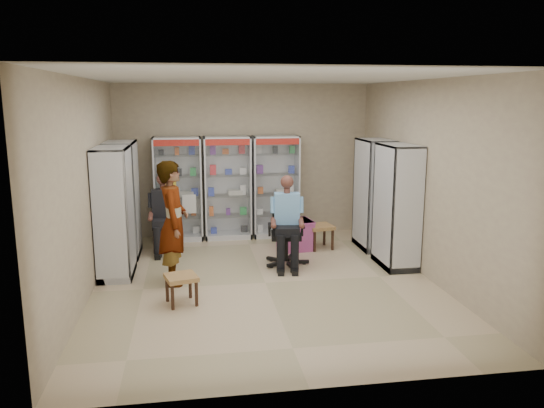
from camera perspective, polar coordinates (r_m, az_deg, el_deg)
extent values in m
plane|color=tan|center=(8.04, -0.73, -8.47)|extent=(6.00, 6.00, 0.00)
cube|color=tan|center=(10.61, -3.06, 4.70)|extent=(5.00, 0.02, 3.00)
cube|color=tan|center=(4.77, 4.36, -3.54)|extent=(5.00, 0.02, 3.00)
cube|color=tan|center=(7.72, -19.47, 1.57)|extent=(0.02, 6.00, 3.00)
cube|color=tan|center=(8.38, 16.43, 2.48)|extent=(0.02, 6.00, 3.00)
cube|color=beige|center=(7.57, -0.79, 13.44)|extent=(5.00, 6.00, 0.02)
cube|color=#A5A8AC|center=(10.36, -10.05, 1.59)|extent=(0.90, 0.50, 2.00)
cube|color=silver|center=(10.38, -4.80, 1.75)|extent=(0.90, 0.50, 2.00)
cube|color=#AEB0B6|center=(10.49, 0.38, 1.88)|extent=(0.90, 0.50, 2.00)
cube|color=#ACAFB4|center=(9.82, 10.89, 1.02)|extent=(0.90, 0.50, 2.00)
cube|color=#B6BABE|center=(8.81, 13.29, -0.25)|extent=(0.90, 0.50, 2.00)
cube|color=silver|center=(9.52, -15.75, 0.47)|extent=(0.90, 0.50, 2.00)
cube|color=#9EA0A4|center=(8.45, -16.60, -0.91)|extent=(0.90, 0.50, 2.00)
cube|color=black|center=(9.76, -11.48, -2.24)|extent=(0.42, 0.42, 0.94)
cube|color=black|center=(8.74, 1.53, -3.03)|extent=(0.68, 0.68, 1.11)
cube|color=#AC457D|center=(9.71, 2.52, -3.31)|extent=(0.63, 0.62, 0.54)
cylinder|color=#502706|center=(9.67, 2.50, -1.40)|extent=(0.07, 0.07, 0.11)
cube|color=#A37C45|center=(9.79, 5.14, -3.51)|extent=(0.51, 0.51, 0.44)
cube|color=olive|center=(7.30, -9.70, -9.06)|extent=(0.49, 0.49, 0.40)
imported|color=gray|center=(7.92, -10.56, -2.02)|extent=(0.46, 0.68, 1.84)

